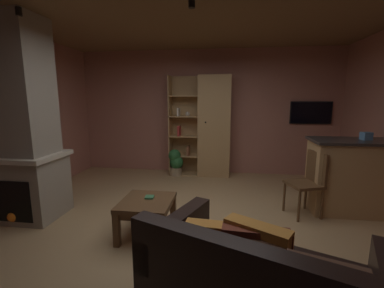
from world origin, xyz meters
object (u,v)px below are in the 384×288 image
(bookshelf_cabinet, at_px, (210,127))
(wall_mounted_tv, at_px, (311,113))
(coffee_table, at_px, (147,207))
(potted_floor_plant, at_px, (176,162))
(kitchen_bar_counter, at_px, (358,176))
(tissue_box, at_px, (366,136))
(dining_chair, at_px, (309,179))
(stone_fireplace, at_px, (23,131))
(table_book_0, at_px, (150,197))

(bookshelf_cabinet, relative_size, wall_mounted_tv, 2.58)
(coffee_table, height_order, potted_floor_plant, potted_floor_plant)
(kitchen_bar_counter, relative_size, tissue_box, 11.36)
(coffee_table, xyz_separation_m, dining_chair, (2.12, 0.87, 0.17))
(stone_fireplace, xyz_separation_m, dining_chair, (3.92, 0.59, -0.69))
(tissue_box, bearing_deg, potted_floor_plant, 155.14)
(kitchen_bar_counter, xyz_separation_m, coffee_table, (-2.85, -1.07, -0.18))
(kitchen_bar_counter, bearing_deg, wall_mounted_tv, 95.71)
(wall_mounted_tv, bearing_deg, bookshelf_cabinet, -174.25)
(bookshelf_cabinet, xyz_separation_m, kitchen_bar_counter, (2.27, -1.60, -0.52))
(stone_fireplace, distance_m, wall_mounted_tv, 5.18)
(stone_fireplace, distance_m, bookshelf_cabinet, 3.38)
(stone_fireplace, distance_m, potted_floor_plant, 2.92)
(bookshelf_cabinet, bearing_deg, tissue_box, -34.28)
(table_book_0, height_order, dining_chair, dining_chair)
(tissue_box, distance_m, potted_floor_plant, 3.46)
(stone_fireplace, relative_size, tissue_box, 22.55)
(kitchen_bar_counter, bearing_deg, bookshelf_cabinet, 144.87)
(kitchen_bar_counter, xyz_separation_m, potted_floor_plant, (-3.00, 1.43, -0.24))
(kitchen_bar_counter, height_order, dining_chair, kitchen_bar_counter)
(bookshelf_cabinet, bearing_deg, wall_mounted_tv, 5.75)
(bookshelf_cabinet, height_order, wall_mounted_tv, bookshelf_cabinet)
(bookshelf_cabinet, relative_size, potted_floor_plant, 3.68)
(stone_fireplace, relative_size, dining_chair, 2.94)
(potted_floor_plant, bearing_deg, coffee_table, -86.61)
(tissue_box, bearing_deg, dining_chair, -164.91)
(bookshelf_cabinet, distance_m, dining_chair, 2.42)
(coffee_table, bearing_deg, wall_mounted_tv, 47.09)
(dining_chair, relative_size, potted_floor_plant, 1.58)
(coffee_table, relative_size, potted_floor_plant, 1.13)
(potted_floor_plant, relative_size, wall_mounted_tv, 0.70)
(dining_chair, bearing_deg, stone_fireplace, -171.40)
(coffee_table, xyz_separation_m, wall_mounted_tv, (2.67, 2.87, 1.01))
(bookshelf_cabinet, bearing_deg, dining_chair, -49.45)
(bookshelf_cabinet, bearing_deg, kitchen_bar_counter, -35.13)
(table_book_0, xyz_separation_m, dining_chair, (2.10, 0.80, 0.07))
(dining_chair, xyz_separation_m, wall_mounted_tv, (0.55, 2.00, 0.84))
(tissue_box, height_order, dining_chair, tissue_box)
(dining_chair, distance_m, wall_mounted_tv, 2.24)
(table_book_0, bearing_deg, stone_fireplace, 173.64)
(table_book_0, height_order, wall_mounted_tv, wall_mounted_tv)
(stone_fireplace, relative_size, potted_floor_plant, 4.65)
(kitchen_bar_counter, relative_size, wall_mounted_tv, 1.64)
(tissue_box, distance_m, table_book_0, 3.13)
(bookshelf_cabinet, xyz_separation_m, tissue_box, (2.32, -1.58, 0.08))
(bookshelf_cabinet, height_order, coffee_table, bookshelf_cabinet)
(stone_fireplace, xyz_separation_m, bookshelf_cabinet, (2.39, 2.39, -0.16))
(kitchen_bar_counter, bearing_deg, table_book_0, -160.73)
(wall_mounted_tv, bearing_deg, coffee_table, -132.91)
(tissue_box, xyz_separation_m, coffee_table, (-2.90, -1.08, -0.77))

